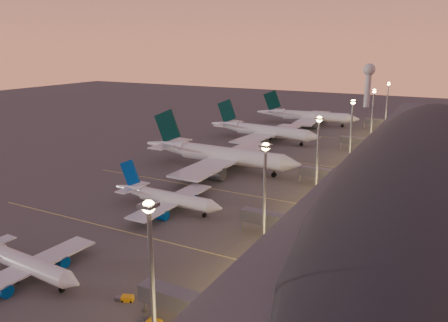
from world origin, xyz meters
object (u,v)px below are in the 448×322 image
baggage_tug_a (125,298)px  airliner_wide_far (306,116)px  airliner_narrow_north (166,198)px  radar_tower (369,78)px  airliner_wide_near (218,155)px  airliner_wide_mid (262,131)px  airliner_narrow_south (22,262)px

baggage_tug_a → airliner_wide_far: bearing=75.2°
airliner_narrow_north → radar_tower: bearing=88.5°
airliner_wide_near → airliner_wide_mid: size_ratio=1.10×
airliner_wide_mid → airliner_wide_far: size_ratio=0.99×
airliner_narrow_north → airliner_wide_far: airliner_wide_far is taller
airliner_narrow_north → radar_tower: 247.93m
airliner_wide_near → airliner_narrow_north: bearing=-79.8°
airliner_narrow_south → airliner_wide_far: airliner_wide_far is taller
airliner_wide_near → radar_tower: radar_tower is taller
baggage_tug_a → airliner_wide_near: bearing=85.0°
airliner_wide_mid → radar_tower: radar_tower is taller
airliner_narrow_south → baggage_tug_a: bearing=9.9°
radar_tower → baggage_tug_a: 289.99m
airliner_narrow_south → baggage_tug_a: 24.59m
airliner_narrow_north → airliner_wide_mid: size_ratio=0.61×
airliner_wide_far → airliner_wide_mid: bearing=-99.5°
baggage_tug_a → airliner_wide_mid: bearing=80.3°
airliner_wide_far → radar_tower: (17.04, 94.63, 16.84)m
airliner_wide_mid → airliner_wide_near: bearing=-79.2°
airliner_wide_near → baggage_tug_a: airliner_wide_near is taller
airliner_narrow_north → baggage_tug_a: (20.56, -41.95, -2.97)m
airliner_narrow_south → airliner_wide_near: airliner_wide_near is taller
airliner_wide_near → airliner_wide_mid: airliner_wide_near is taller
airliner_narrow_north → airliner_wide_near: bearing=100.2°
airliner_wide_far → baggage_tug_a: bearing=-86.0°
airliner_wide_far → radar_tower: 97.62m
baggage_tug_a → airliner_narrow_north: bearing=93.2°
airliner_narrow_south → airliner_wide_far: bearing=94.0°
airliner_narrow_south → radar_tower: size_ratio=1.04×
airliner_narrow_south → airliner_wide_near: 89.32m
airliner_wide_mid → airliner_wide_far: airliner_wide_far is taller
radar_tower → baggage_tug_a: (10.79, -289.00, -21.42)m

